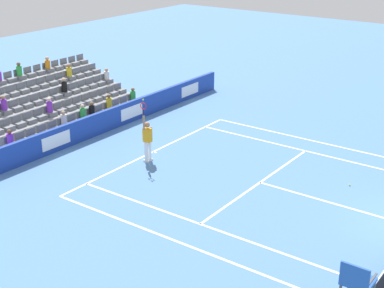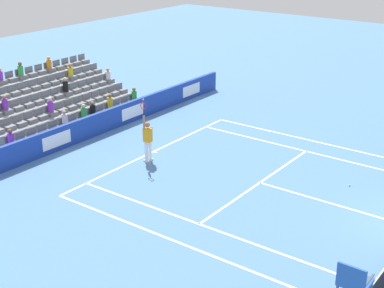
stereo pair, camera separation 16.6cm
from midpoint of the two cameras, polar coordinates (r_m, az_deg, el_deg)
The scene contains 12 objects.
line_baseline at distance 25.66m, azimuth -3.69°, elevation -0.77°, with size 10.97×0.10×0.01m, color white.
line_service at distance 22.79m, azimuth 7.00°, elevation -3.85°, with size 8.23×0.10×0.01m, color white.
line_centre_service at distance 21.60m, azimuth 14.41°, elevation -5.91°, with size 0.10×6.40×0.01m, color white.
line_singles_sideline_left at distance 19.46m, azimuth 2.07°, elevation -8.39°, with size 0.10×11.89×0.01m, color white.
line_singles_sideline_right at distance 26.01m, azimuth 12.38°, elevation -0.93°, with size 0.10×11.89×0.01m, color white.
line_doubles_sideline_left at distance 18.49m, azimuth -0.37°, elevation -10.09°, with size 0.10×11.89×0.01m, color white.
line_doubles_sideline_right at distance 27.19m, azimuth 13.59°, elevation -0.04°, with size 0.10×11.89×0.01m, color white.
line_centre_mark at distance 25.60m, azimuth -3.52°, elevation -0.82°, with size 0.10×0.20×0.01m, color white.
sponsor_barrier at distance 27.78m, azimuth -9.41°, elevation 1.93°, with size 20.22×0.22×1.09m.
tennis_player at distance 24.33m, azimuth -4.26°, elevation 0.45°, with size 0.53×0.38×2.85m.
stadium_stand at distance 30.24m, azimuth -14.20°, elevation 3.72°, with size 8.68×4.75×2.98m.
loose_tennis_ball at distance 23.18m, azimuth 15.67°, elevation -4.01°, with size 0.07×0.07×0.07m, color #D1E533.
Camera 2 is at (18.07, 3.57, 9.66)m, focal length 53.41 mm.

